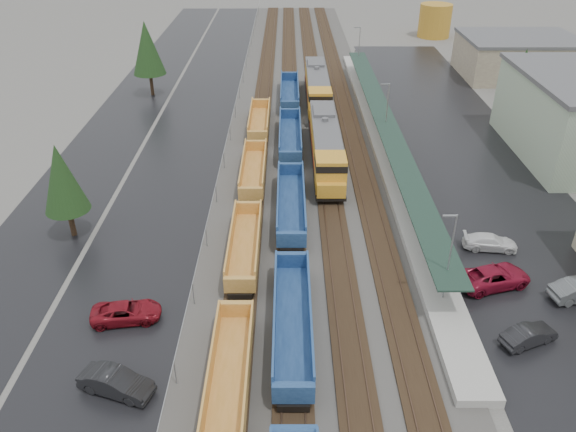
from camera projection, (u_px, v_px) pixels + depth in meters
name	position (u px, v px, depth m)	size (l,w,h in m)	color
ballast_strip	(304.00, 118.00, 77.53)	(20.00, 160.00, 0.08)	#302D2B
trackbed	(304.00, 117.00, 77.47)	(14.60, 160.00, 0.22)	black
west_parking_lot	(196.00, 118.00, 77.52)	(10.00, 160.00, 0.02)	black
west_road	(124.00, 118.00, 77.51)	(9.00, 160.00, 0.02)	black
east_commuter_lot	(461.00, 147.00, 68.96)	(16.00, 100.00, 0.02)	black
station_platform	(384.00, 142.00, 68.58)	(3.00, 80.00, 8.00)	#9E9B93
chainlink_fence	(234.00, 111.00, 75.37)	(0.08, 160.04, 2.02)	gray
tree_west_near	(62.00, 178.00, 48.73)	(3.96, 3.96, 9.00)	#332316
tree_west_far	(147.00, 48.00, 82.50)	(4.84, 4.84, 11.00)	#332316
tree_east	(521.00, 76.00, 72.57)	(4.40, 4.40, 10.00)	#332316
locomotive_lead	(326.00, 146.00, 63.00)	(3.12, 20.58, 4.66)	black
locomotive_trail	(317.00, 88.00, 81.08)	(3.12, 20.58, 4.66)	black
well_string_yellow	(239.00, 300.00, 41.77)	(2.50, 86.02, 2.22)	#B68132
well_string_blue	(292.00, 253.00, 47.02)	(2.65, 99.11, 2.35)	navy
storage_tank	(435.00, 21.00, 117.43)	(6.64, 6.64, 6.64)	#B98225
parked_car_west_b	(116.00, 383.00, 35.28)	(4.84, 1.69, 1.60)	black
parked_car_west_c	(126.00, 312.00, 41.24)	(5.07, 2.34, 1.41)	maroon
parked_car_east_a	(529.00, 335.00, 39.14)	(4.19, 1.46, 1.38)	black
parked_car_east_b	(494.00, 277.00, 44.77)	(5.91, 2.73, 1.64)	maroon
parked_car_east_c	(490.00, 242.00, 49.37)	(4.69, 1.91, 1.36)	white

